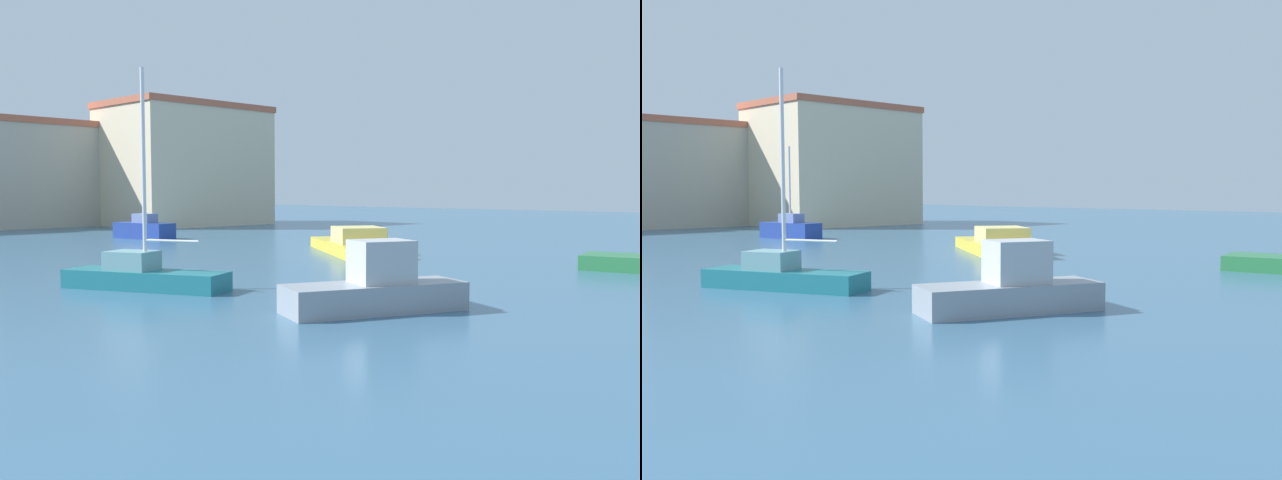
# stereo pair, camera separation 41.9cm
# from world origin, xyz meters

# --- Properties ---
(water) EXTENTS (160.00, 160.00, 0.00)m
(water) POSITION_xyz_m (15.00, 20.00, 0.00)
(water) COLOR #38607F
(water) RESTS_ON ground
(sailboat_teal_far_right) EXTENTS (3.28, 5.17, 6.49)m
(sailboat_teal_far_right) POSITION_xyz_m (12.87, 12.60, 0.44)
(sailboat_teal_far_right) COLOR #1E707A
(sailboat_teal_far_right) RESTS_ON water
(motorboat_yellow_mid_harbor) EXTENTS (6.63, 7.94, 1.25)m
(motorboat_yellow_mid_harbor) POSITION_xyz_m (26.19, 15.75, 0.41)
(motorboat_yellow_mid_harbor) COLOR gold
(motorboat_yellow_mid_harbor) RESTS_ON water
(motorboat_grey_behind_lamppost) EXTENTS (4.68, 3.16, 1.74)m
(motorboat_grey_behind_lamppost) POSITION_xyz_m (14.67, 5.21, 0.57)
(motorboat_grey_behind_lamppost) COLOR gray
(motorboat_grey_behind_lamppost) RESTS_ON water
(sailboat_blue_center_channel) EXTENTS (2.02, 4.22, 5.55)m
(sailboat_blue_center_channel) POSITION_xyz_m (24.61, 31.16, 0.59)
(sailboat_blue_center_channel) COLOR #233D93
(sailboat_blue_center_channel) RESTS_ON water
(warehouse_block) EXTENTS (10.69, 8.98, 8.41)m
(warehouse_block) POSITION_xyz_m (26.65, 50.40, 4.22)
(warehouse_block) COLOR #B2A893
(warehouse_block) RESTS_ON ground
(yacht_club) EXTENTS (12.51, 8.97, 9.97)m
(yacht_club) POSITION_xyz_m (36.10, 42.98, 5.00)
(yacht_club) COLOR beige
(yacht_club) RESTS_ON ground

